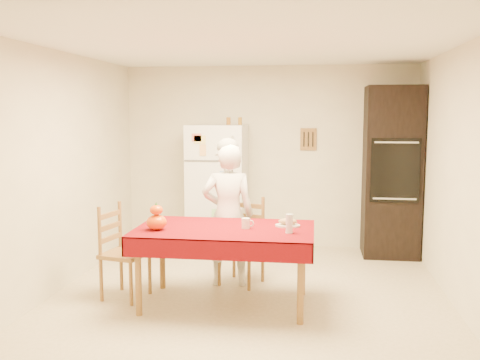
% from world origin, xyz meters
% --- Properties ---
extents(floor, '(4.50, 4.50, 0.00)m').
position_xyz_m(floor, '(0.00, 0.00, 0.00)').
color(floor, tan).
rests_on(floor, ground).
extents(room_shell, '(4.02, 4.52, 2.51)m').
position_xyz_m(room_shell, '(0.00, 0.00, 1.62)').
color(room_shell, beige).
rests_on(room_shell, ground).
extents(refrigerator, '(0.75, 0.74, 1.70)m').
position_xyz_m(refrigerator, '(-0.65, 1.88, 0.85)').
color(refrigerator, white).
rests_on(refrigerator, floor).
extents(oven_cabinet, '(0.70, 0.62, 2.20)m').
position_xyz_m(oven_cabinet, '(1.63, 1.93, 1.10)').
color(oven_cabinet, black).
rests_on(oven_cabinet, floor).
extents(dining_table, '(1.70, 1.00, 0.76)m').
position_xyz_m(dining_table, '(-0.20, -0.18, 0.69)').
color(dining_table, brown).
rests_on(dining_table, floor).
extents(chair_far, '(0.53, 0.52, 0.95)m').
position_xyz_m(chair_far, '(-0.11, 0.54, 0.51)').
color(chair_far, brown).
rests_on(chair_far, floor).
extents(chair_left, '(0.48, 0.50, 0.95)m').
position_xyz_m(chair_left, '(-1.29, -0.11, 0.51)').
color(chair_left, brown).
rests_on(chair_left, floor).
extents(seated_woman, '(0.61, 0.45, 1.54)m').
position_xyz_m(seated_woman, '(-0.27, 0.43, 0.77)').
color(seated_woman, silver).
rests_on(seated_woman, floor).
extents(coffee_mug, '(0.08, 0.08, 0.10)m').
position_xyz_m(coffee_mug, '(-0.00, -0.18, 0.81)').
color(coffee_mug, silver).
rests_on(coffee_mug, dining_table).
extents(pumpkin_lower, '(0.19, 0.19, 0.14)m').
position_xyz_m(pumpkin_lower, '(-0.83, -0.35, 0.83)').
color(pumpkin_lower, red).
rests_on(pumpkin_lower, dining_table).
extents(pumpkin_upper, '(0.12, 0.12, 0.09)m').
position_xyz_m(pumpkin_upper, '(-0.83, -0.35, 0.95)').
color(pumpkin_upper, '#DA5005').
rests_on(pumpkin_upper, pumpkin_lower).
extents(wine_glass, '(0.07, 0.07, 0.18)m').
position_xyz_m(wine_glass, '(0.42, -0.32, 0.85)').
color(wine_glass, silver).
rests_on(wine_glass, dining_table).
extents(bread_plate, '(0.24, 0.24, 0.02)m').
position_xyz_m(bread_plate, '(0.39, -0.04, 0.77)').
color(bread_plate, silver).
rests_on(bread_plate, dining_table).
extents(bread_loaf, '(0.18, 0.10, 0.06)m').
position_xyz_m(bread_loaf, '(0.39, -0.04, 0.81)').
color(bread_loaf, tan).
rests_on(bread_loaf, bread_plate).
extents(spice_jar_left, '(0.05, 0.05, 0.10)m').
position_xyz_m(spice_jar_left, '(-0.50, 1.93, 1.75)').
color(spice_jar_left, '#91581A').
rests_on(spice_jar_left, refrigerator).
extents(spice_jar_mid, '(0.05, 0.05, 0.10)m').
position_xyz_m(spice_jar_mid, '(-0.51, 1.93, 1.75)').
color(spice_jar_mid, '#965C1B').
rests_on(spice_jar_mid, refrigerator).
extents(spice_jar_right, '(0.05, 0.05, 0.10)m').
position_xyz_m(spice_jar_right, '(-0.35, 1.93, 1.75)').
color(spice_jar_right, '#99671B').
rests_on(spice_jar_right, refrigerator).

